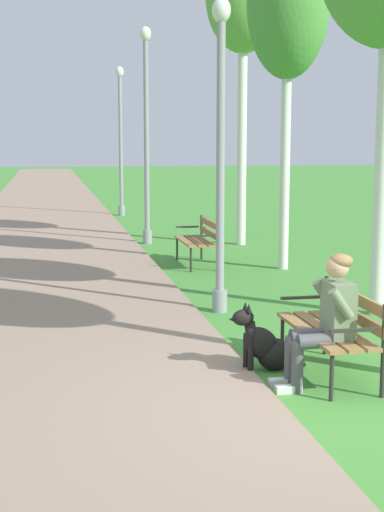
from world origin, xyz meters
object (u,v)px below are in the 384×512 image
object	(u,v)px
person_seated_on_near_bench	(327,315)
birch_tree_third	(288,5)
lamp_post_far	(121,139)
lamp_post_mid	(146,134)
dog_black	(265,345)
birch_tree_fourth	(243,0)
lamp_post_near	(221,154)
park_bench_near	(335,324)
park_bench_mid	(200,237)

from	to	relation	value
person_seated_on_near_bench	birch_tree_third	size ratio (longest dim) A/B	0.21
birch_tree_third	lamp_post_far	bearing A→B (deg)	100.53
lamp_post_far	lamp_post_mid	bearing A→B (deg)	-90.66
lamp_post_far	dog_black	bearing A→B (deg)	-90.60
lamp_post_mid	birch_tree_fourth	bearing A→B (deg)	-14.62
dog_black	lamp_post_near	bearing A→B (deg)	86.70
park_bench_near	birch_tree_third	size ratio (longest dim) A/B	0.26
birch_tree_third	birch_tree_fourth	world-z (taller)	birch_tree_fourth
lamp_post_mid	lamp_post_near	bearing A→B (deg)	-89.52
park_bench_mid	birch_tree_third	world-z (taller)	birch_tree_third
park_bench_mid	lamp_post_near	world-z (taller)	lamp_post_near
park_bench_mid	lamp_post_far	bearing A→B (deg)	92.96
lamp_post_mid	birch_tree_third	xyz separation A→B (m)	(1.94, -3.69, 2.12)
lamp_post_mid	dog_black	bearing A→B (deg)	-90.56
birch_tree_third	person_seated_on_near_bench	bearing A→B (deg)	-104.66
lamp_post_far	birch_tree_fourth	world-z (taller)	birch_tree_fourth
park_bench_near	birch_tree_fourth	size ratio (longest dim) A/B	0.23
person_seated_on_near_bench	lamp_post_mid	world-z (taller)	lamp_post_mid
lamp_post_mid	person_seated_on_near_bench	bearing A→B (deg)	-88.13
park_bench_mid	lamp_post_near	bearing A→B (deg)	-97.67
park_bench_near	dog_black	size ratio (longest dim) A/B	1.80
park_bench_near	person_seated_on_near_bench	world-z (taller)	person_seated_on_near_bench
dog_black	lamp_post_near	world-z (taller)	lamp_post_near
lamp_post_near	birch_tree_fourth	distance (m)	7.20
park_bench_mid	lamp_post_near	size ratio (longest dim) A/B	0.37
dog_black	birch_tree_fourth	size ratio (longest dim) A/B	0.13
park_bench_near	person_seated_on_near_bench	xyz separation A→B (m)	(-0.21, -0.32, 0.17)
lamp_post_far	birch_tree_third	xyz separation A→B (m)	(1.87, -10.05, 2.24)
lamp_post_far	birch_tree_fourth	bearing A→B (deg)	-74.31
lamp_post_near	lamp_post_far	xyz separation A→B (m)	(0.02, 13.09, 0.20)
lamp_post_near	person_seated_on_near_bench	bearing A→B (deg)	-85.17
dog_black	lamp_post_mid	size ratio (longest dim) A/B	0.18
lamp_post_near	lamp_post_far	distance (m)	13.09
person_seated_on_near_bench	dog_black	distance (m)	0.82
park_bench_mid	birch_tree_fourth	xyz separation A→B (m)	(1.45, 2.48, 4.67)
dog_black	lamp_post_mid	bearing A→B (deg)	89.44
park_bench_near	dog_black	xyz separation A→B (m)	(-0.62, 0.26, -0.25)
park_bench_near	lamp_post_mid	bearing A→B (deg)	93.17
lamp_post_near	birch_tree_third	bearing A→B (deg)	58.21
park_bench_mid	lamp_post_mid	world-z (taller)	lamp_post_mid
person_seated_on_near_bench	dog_black	bearing A→B (deg)	125.81
person_seated_on_near_bench	lamp_post_mid	xyz separation A→B (m)	(-0.32, 9.87, 1.73)
birch_tree_fourth	lamp_post_far	bearing A→B (deg)	105.69
lamp_post_near	birch_tree_third	size ratio (longest dim) A/B	0.69
person_seated_on_near_bench	birch_tree_third	world-z (taller)	birch_tree_third
lamp_post_near	lamp_post_far	size ratio (longest dim) A/B	0.91
lamp_post_near	birch_tree_third	xyz separation A→B (m)	(1.88, 3.04, 2.44)
park_bench_near	lamp_post_near	distance (m)	3.28
dog_black	lamp_post_far	world-z (taller)	lamp_post_far
lamp_post_near	lamp_post_mid	world-z (taller)	lamp_post_mid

